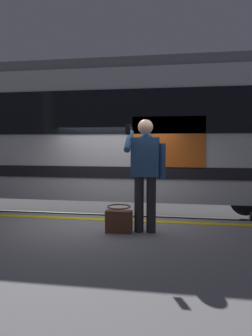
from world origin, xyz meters
TOP-DOWN VIEW (x-y plane):
  - ground_plane at (0.00, 0.00)m, footprint 25.13×25.13m
  - platform at (0.00, 1.87)m, footprint 12.30×3.74m
  - safety_line at (0.00, 0.30)m, footprint 12.05×0.16m
  - track_rail_near at (0.00, -1.66)m, footprint 15.99×0.08m
  - track_rail_far at (0.00, -3.10)m, footprint 15.99×0.08m
  - train_carriage at (1.36, -2.37)m, footprint 13.85×3.07m
  - passenger at (-0.78, 0.92)m, footprint 0.57×0.55m
  - handbag at (-0.40, 1.02)m, footprint 0.39×0.35m

SIDE VIEW (x-z plane):
  - ground_plane at x=0.00m, z-range 0.00..0.00m
  - track_rail_near at x=0.00m, z-range 0.00..0.16m
  - track_rail_far at x=0.00m, z-range 0.00..0.16m
  - platform at x=0.00m, z-range 0.00..0.85m
  - safety_line at x=0.00m, z-range 0.85..0.86m
  - handbag at x=-0.40m, z-range 0.84..1.24m
  - passenger at x=-0.78m, z-range 1.00..2.66m
  - train_carriage at x=1.36m, z-range 0.54..4.33m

